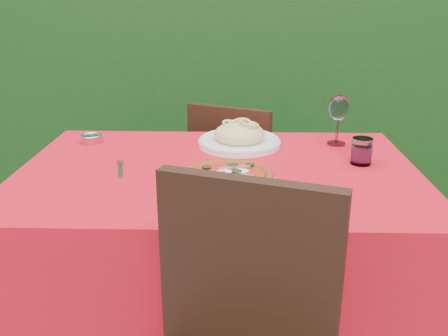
{
  "coord_description": "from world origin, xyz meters",
  "views": [
    {
      "loc": [
        0.06,
        -1.48,
        1.28
      ],
      "look_at": [
        0.02,
        -0.05,
        0.77
      ],
      "focal_mm": 40.0,
      "sensor_mm": 36.0,
      "label": 1
    }
  ],
  "objects_px": {
    "chair_far": "(237,180)",
    "fork": "(120,171)",
    "water_glass": "(361,152)",
    "pasta_plate": "(239,138)",
    "pizza_plate": "(228,179)",
    "steel_ramekin": "(91,139)",
    "wine_glass": "(339,110)"
  },
  "relations": [
    {
      "from": "pasta_plate",
      "to": "water_glass",
      "type": "height_order",
      "value": "water_glass"
    },
    {
      "from": "chair_far",
      "to": "fork",
      "type": "xyz_separation_m",
      "value": [
        -0.36,
        -0.65,
        0.28
      ]
    },
    {
      "from": "water_glass",
      "to": "wine_glass",
      "type": "bearing_deg",
      "value": 100.6
    },
    {
      "from": "chair_far",
      "to": "fork",
      "type": "distance_m",
      "value": 0.8
    },
    {
      "from": "chair_far",
      "to": "pizza_plate",
      "type": "relative_size",
      "value": 2.88
    },
    {
      "from": "pasta_plate",
      "to": "steel_ramekin",
      "type": "xyz_separation_m",
      "value": [
        -0.55,
        0.02,
        -0.02
      ]
    },
    {
      "from": "pasta_plate",
      "to": "wine_glass",
      "type": "height_order",
      "value": "wine_glass"
    },
    {
      "from": "chair_far",
      "to": "fork",
      "type": "bearing_deg",
      "value": 84.25
    },
    {
      "from": "pasta_plate",
      "to": "fork",
      "type": "relative_size",
      "value": 1.67
    },
    {
      "from": "wine_glass",
      "to": "water_glass",
      "type": "bearing_deg",
      "value": -79.4
    },
    {
      "from": "pasta_plate",
      "to": "steel_ramekin",
      "type": "relative_size",
      "value": 4.18
    },
    {
      "from": "pasta_plate",
      "to": "fork",
      "type": "xyz_separation_m",
      "value": [
        -0.37,
        -0.28,
        -0.03
      ]
    },
    {
      "from": "chair_far",
      "to": "pasta_plate",
      "type": "xyz_separation_m",
      "value": [
        0.01,
        -0.37,
        0.31
      ]
    },
    {
      "from": "pizza_plate",
      "to": "steel_ramekin",
      "type": "xyz_separation_m",
      "value": [
        -0.51,
        0.43,
        -0.01
      ]
    },
    {
      "from": "water_glass",
      "to": "fork",
      "type": "distance_m",
      "value": 0.77
    },
    {
      "from": "wine_glass",
      "to": "steel_ramekin",
      "type": "relative_size",
      "value": 2.57
    },
    {
      "from": "steel_ramekin",
      "to": "fork",
      "type": "bearing_deg",
      "value": -59.98
    },
    {
      "from": "chair_far",
      "to": "pizza_plate",
      "type": "xyz_separation_m",
      "value": [
        -0.02,
        -0.78,
        0.3
      ]
    },
    {
      "from": "chair_far",
      "to": "pizza_plate",
      "type": "height_order",
      "value": "chair_far"
    },
    {
      "from": "pizza_plate",
      "to": "steel_ramekin",
      "type": "bearing_deg",
      "value": 140.24
    },
    {
      "from": "water_glass",
      "to": "fork",
      "type": "relative_size",
      "value": 0.49
    },
    {
      "from": "chair_far",
      "to": "water_glass",
      "type": "xyz_separation_m",
      "value": [
        0.4,
        -0.56,
        0.31
      ]
    },
    {
      "from": "pizza_plate",
      "to": "steel_ramekin",
      "type": "relative_size",
      "value": 4.02
    },
    {
      "from": "pizza_plate",
      "to": "pasta_plate",
      "type": "xyz_separation_m",
      "value": [
        0.03,
        0.41,
        0.01
      ]
    },
    {
      "from": "wine_glass",
      "to": "pizza_plate",
      "type": "bearing_deg",
      "value": -131.93
    },
    {
      "from": "pasta_plate",
      "to": "wine_glass",
      "type": "distance_m",
      "value": 0.37
    },
    {
      "from": "water_glass",
      "to": "pasta_plate",
      "type": "bearing_deg",
      "value": 154.39
    },
    {
      "from": "pizza_plate",
      "to": "wine_glass",
      "type": "height_order",
      "value": "wine_glass"
    },
    {
      "from": "water_glass",
      "to": "steel_ramekin",
      "type": "relative_size",
      "value": 1.22
    },
    {
      "from": "pizza_plate",
      "to": "fork",
      "type": "height_order",
      "value": "pizza_plate"
    },
    {
      "from": "pizza_plate",
      "to": "pasta_plate",
      "type": "relative_size",
      "value": 0.96
    },
    {
      "from": "pizza_plate",
      "to": "chair_far",
      "type": "bearing_deg",
      "value": 88.24
    }
  ]
}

